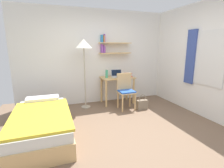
# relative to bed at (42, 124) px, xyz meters

# --- Properties ---
(ground_plane) EXTENTS (5.28, 5.28, 0.00)m
(ground_plane) POSITION_rel_bed_xyz_m (1.48, -0.40, -0.24)
(ground_plane) COLOR brown
(wall_back) EXTENTS (4.40, 0.27, 2.60)m
(wall_back) POSITION_rel_bed_xyz_m (1.49, 1.62, 1.07)
(wall_back) COLOR white
(wall_back) RESTS_ON ground_plane
(wall_right) EXTENTS (0.10, 4.40, 2.60)m
(wall_right) POSITION_rel_bed_xyz_m (3.50, -0.39, 1.06)
(wall_right) COLOR white
(wall_right) RESTS_ON ground_plane
(bed) EXTENTS (0.96, 1.84, 0.54)m
(bed) POSITION_rel_bed_xyz_m (0.00, 0.00, 0.00)
(bed) COLOR tan
(bed) RESTS_ON ground_plane
(desk) EXTENTS (0.91, 0.56, 0.76)m
(desk) POSITION_rel_bed_xyz_m (1.96, 1.30, 0.36)
(desk) COLOR tan
(desk) RESTS_ON ground_plane
(desk_chair) EXTENTS (0.42, 0.38, 0.93)m
(desk_chair) POSITION_rel_bed_xyz_m (2.00, 0.80, 0.27)
(desk_chair) COLOR tan
(desk_chair) RESTS_ON ground_plane
(standing_lamp) EXTENTS (0.41, 0.41, 1.78)m
(standing_lamp) POSITION_rel_bed_xyz_m (1.03, 1.22, 1.34)
(standing_lamp) COLOR #B2A893
(standing_lamp) RESTS_ON ground_plane
(laptop) EXTENTS (0.33, 0.22, 0.21)m
(laptop) POSITION_rel_bed_xyz_m (1.96, 1.34, 0.57)
(laptop) COLOR #B7BABF
(laptop) RESTS_ON desk
(water_bottle) EXTENTS (0.07, 0.07, 0.21)m
(water_bottle) POSITION_rel_bed_xyz_m (1.65, 1.30, 0.63)
(water_bottle) COLOR #42A87F
(water_bottle) RESTS_ON desk
(book_stack) EXTENTS (0.18, 0.24, 0.10)m
(book_stack) POSITION_rel_bed_xyz_m (2.28, 1.27, 0.57)
(book_stack) COLOR #D13D38
(book_stack) RESTS_ON desk
(handbag) EXTENTS (0.28, 0.12, 0.39)m
(handbag) POSITION_rel_bed_xyz_m (2.38, 0.60, -0.11)
(handbag) COLOR gray
(handbag) RESTS_ON ground_plane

